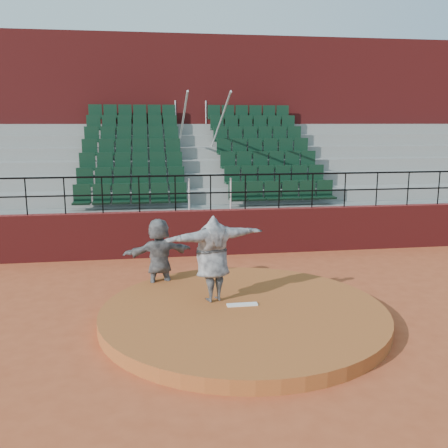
% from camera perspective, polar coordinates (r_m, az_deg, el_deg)
% --- Properties ---
extents(ground, '(90.00, 90.00, 0.00)m').
position_cam_1_polar(ground, '(9.82, 2.25, -10.94)').
color(ground, '#AC4926').
rests_on(ground, ground).
extents(pitchers_mound, '(5.50, 5.50, 0.25)m').
position_cam_1_polar(pitchers_mound, '(9.78, 2.26, -10.26)').
color(pitchers_mound, '#A25224').
rests_on(pitchers_mound, ground).
extents(pitching_rubber, '(0.60, 0.15, 0.03)m').
position_cam_1_polar(pitching_rubber, '(9.86, 2.10, -9.19)').
color(pitching_rubber, white).
rests_on(pitching_rubber, pitchers_mound).
extents(boundary_wall, '(24.00, 0.30, 1.30)m').
position_cam_1_polar(boundary_wall, '(14.36, -1.51, -0.97)').
color(boundary_wall, maroon).
rests_on(boundary_wall, ground).
extents(wall_railing, '(24.04, 0.05, 1.03)m').
position_cam_1_polar(wall_railing, '(14.12, -1.54, 4.50)').
color(wall_railing, black).
rests_on(wall_railing, boundary_wall).
extents(seating_deck, '(24.00, 5.97, 4.63)m').
position_cam_1_polar(seating_deck, '(17.79, -3.01, 4.03)').
color(seating_deck, gray).
rests_on(seating_deck, ground).
extents(press_box_facade, '(24.00, 3.00, 7.10)m').
position_cam_1_polar(press_box_facade, '(21.58, -4.14, 10.94)').
color(press_box_facade, maroon).
rests_on(press_box_facade, ground).
extents(pitcher, '(2.21, 1.18, 1.73)m').
position_cam_1_polar(pitcher, '(9.88, -1.31, -3.95)').
color(pitcher, black).
rests_on(pitcher, pitchers_mound).
extents(fielder, '(1.64, 0.85, 1.69)m').
position_cam_1_polar(fielder, '(11.25, -7.44, -3.56)').
color(fielder, black).
rests_on(fielder, ground).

